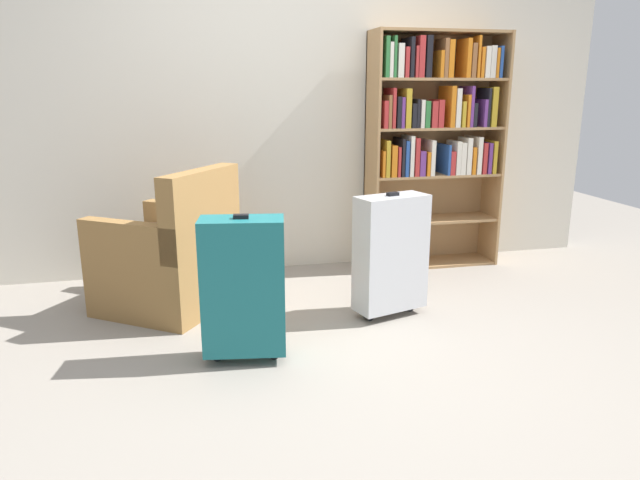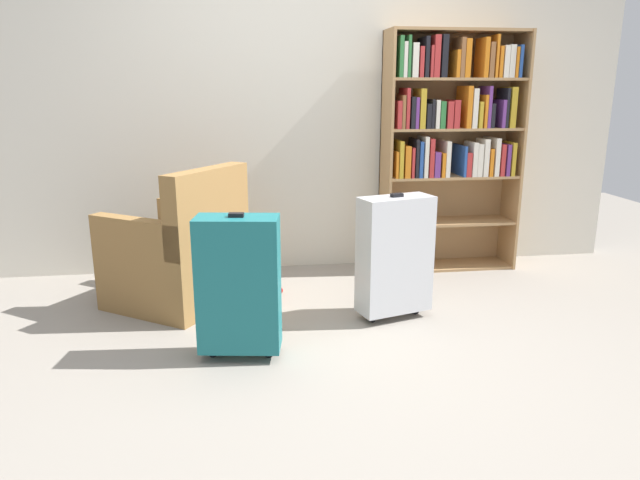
{
  "view_description": "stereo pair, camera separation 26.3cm",
  "coord_description": "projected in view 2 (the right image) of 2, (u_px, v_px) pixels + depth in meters",
  "views": [
    {
      "loc": [
        -0.74,
        -2.66,
        1.38
      ],
      "look_at": [
        -0.05,
        0.38,
        0.55
      ],
      "focal_mm": 32.52,
      "sensor_mm": 36.0,
      "label": 1
    },
    {
      "loc": [
        -0.48,
        -2.7,
        1.38
      ],
      "look_at": [
        -0.05,
        0.38,
        0.55
      ],
      "focal_mm": 32.52,
      "sensor_mm": 36.0,
      "label": 2
    }
  ],
  "objects": [
    {
      "name": "back_wall",
      "position": [
        301.0,
        97.0,
        4.32
      ],
      "size": [
        4.99,
        0.1,
        2.6
      ],
      "primitive_type": "cube",
      "color": "beige",
      "rests_on": "ground"
    },
    {
      "name": "ground_plane",
      "position": [
        339.0,
        361.0,
        3.0
      ],
      "size": [
        8.74,
        8.74,
        0.0
      ],
      "primitive_type": "plane",
      "color": "gray"
    },
    {
      "name": "mug",
      "position": [
        272.0,
        292.0,
        3.88
      ],
      "size": [
        0.12,
        0.08,
        0.1
      ],
      "color": "red",
      "rests_on": "ground"
    },
    {
      "name": "armchair",
      "position": [
        180.0,
        256.0,
        3.74
      ],
      "size": [
        0.97,
        0.97,
        0.9
      ],
      "color": "olive",
      "rests_on": "ground"
    },
    {
      "name": "bookshelf",
      "position": [
        450.0,
        132.0,
        4.32
      ],
      "size": [
        1.03,
        0.32,
        1.77
      ],
      "color": "#A87F51",
      "rests_on": "ground"
    },
    {
      "name": "suitcase_silver",
      "position": [
        395.0,
        255.0,
        3.47
      ],
      "size": [
        0.48,
        0.31,
        0.77
      ],
      "color": "#B7BABF",
      "rests_on": "ground"
    },
    {
      "name": "suitcase_teal",
      "position": [
        239.0,
        284.0,
        2.96
      ],
      "size": [
        0.44,
        0.27,
        0.77
      ],
      "color": "#19666B",
      "rests_on": "ground"
    }
  ]
}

